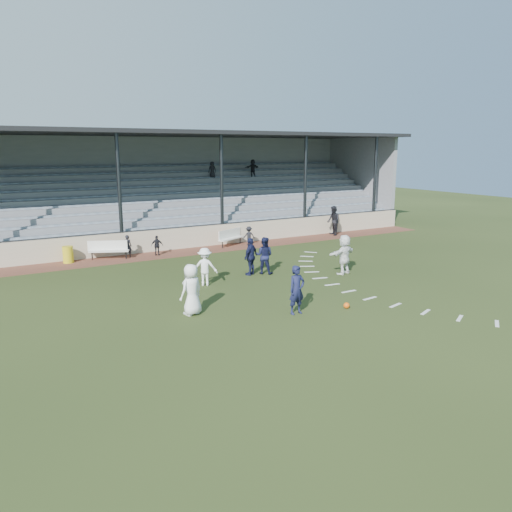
{
  "coord_description": "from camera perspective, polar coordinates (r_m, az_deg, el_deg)",
  "views": [
    {
      "loc": [
        -10.03,
        -14.74,
        5.62
      ],
      "look_at": [
        0.0,
        2.5,
        1.3
      ],
      "focal_mm": 35.0,
      "sensor_mm": 36.0,
      "label": 1
    }
  ],
  "objects": [
    {
      "name": "ground",
      "position": [
        18.7,
        3.87,
        -5.3
      ],
      "size": [
        90.0,
        90.0,
        0.0
      ],
      "primitive_type": "plane",
      "color": "#293616",
      "rests_on": "ground"
    },
    {
      "name": "bench_right",
      "position": [
        29.29,
        -2.94,
        2.3
      ],
      "size": [
        1.98,
        1.27,
        0.95
      ],
      "rotation": [
        0.0,
        0.0,
        0.44
      ],
      "color": "silver",
      "rests_on": "cinder_track"
    },
    {
      "name": "bench_left",
      "position": [
        26.77,
        -16.55,
        0.86
      ],
      "size": [
        2.0,
        1.22,
        0.95
      ],
      "rotation": [
        0.0,
        0.0,
        -0.41
      ],
      "color": "silver",
      "rests_on": "cinder_track"
    },
    {
      "name": "player_navy_lead",
      "position": [
        17.23,
        4.69,
        -3.89
      ],
      "size": [
        0.63,
        0.43,
        1.7
      ],
      "primitive_type": "imported",
      "rotation": [
        0.0,
        0.0,
        0.03
      ],
      "color": "#15183A",
      "rests_on": "ground"
    },
    {
      "name": "sub_right",
      "position": [
        29.45,
        -0.82,
        2.34
      ],
      "size": [
        0.78,
        0.55,
        1.1
      ],
      "primitive_type": "imported",
      "rotation": [
        0.0,
        0.0,
        2.93
      ],
      "color": "black",
      "rests_on": "cinder_track"
    },
    {
      "name": "grandstand",
      "position": [
        32.77,
        -12.25,
        5.95
      ],
      "size": [
        34.6,
        9.0,
        6.61
      ],
      "color": "gray",
      "rests_on": "ground"
    },
    {
      "name": "official",
      "position": [
        33.07,
        8.84,
        4.01
      ],
      "size": [
        0.96,
        1.1,
        1.92
      ],
      "primitive_type": "imported",
      "rotation": [
        0.0,
        0.0,
        4.43
      ],
      "color": "black",
      "rests_on": "cinder_track"
    },
    {
      "name": "retaining_wall",
      "position": [
        28.59,
        -9.17,
        1.95
      ],
      "size": [
        34.0,
        0.18,
        1.2
      ],
      "primitive_type": "cube",
      "color": "#C4B297",
      "rests_on": "ground"
    },
    {
      "name": "player_navy_wing",
      "position": [
        22.44,
        -0.6,
        -0.05
      ],
      "size": [
        1.07,
        0.86,
        1.7
      ],
      "primitive_type": "imported",
      "rotation": [
        0.0,
        0.0,
        3.67
      ],
      "color": "#15183A",
      "rests_on": "ground"
    },
    {
      "name": "sub_left_near",
      "position": [
        26.9,
        -14.48,
        1.1
      ],
      "size": [
        0.5,
        0.41,
        1.19
      ],
      "primitive_type": "imported",
      "rotation": [
        0.0,
        0.0,
        2.81
      ],
      "color": "black",
      "rests_on": "cinder_track"
    },
    {
      "name": "penalty_arc",
      "position": [
        21.19,
        13.17,
        -3.47
      ],
      "size": [
        3.89,
        14.63,
        0.01
      ],
      "color": "silver",
      "rests_on": "ground"
    },
    {
      "name": "sub_left_far",
      "position": [
        27.04,
        -11.24,
        1.18
      ],
      "size": [
        0.68,
        0.48,
        1.07
      ],
      "primitive_type": "imported",
      "rotation": [
        0.0,
        0.0,
        2.75
      ],
      "color": "black",
      "rests_on": "cinder_track"
    },
    {
      "name": "player_navy_mid",
      "position": [
        22.67,
        0.95,
        0.06
      ],
      "size": [
        1.04,
        1.03,
        1.69
      ],
      "primitive_type": "imported",
      "rotation": [
        0.0,
        0.0,
        2.36
      ],
      "color": "#15183A",
      "rests_on": "ground"
    },
    {
      "name": "trash_bin",
      "position": [
        26.55,
        -20.68,
        0.16
      ],
      "size": [
        0.52,
        0.52,
        0.83
      ],
      "primitive_type": "cylinder",
      "color": "gold",
      "rests_on": "cinder_track"
    },
    {
      "name": "player_white_back",
      "position": [
        22.98,
        10.05,
        0.19
      ],
      "size": [
        1.76,
        0.94,
        1.81
      ],
      "primitive_type": "imported",
      "rotation": [
        0.0,
        0.0,
        3.4
      ],
      "color": "white",
      "rests_on": "ground"
    },
    {
      "name": "cinder_track",
      "position": [
        27.74,
        -8.34,
        0.42
      ],
      "size": [
        34.0,
        2.0,
        0.02
      ],
      "primitive_type": "cube",
      "color": "brown",
      "rests_on": "ground"
    },
    {
      "name": "football",
      "position": [
        18.23,
        10.31,
        -5.58
      ],
      "size": [
        0.22,
        0.22,
        0.22
      ],
      "primitive_type": "sphere",
      "color": "#EE590E",
      "rests_on": "ground"
    },
    {
      "name": "player_white_lead",
      "position": [
        17.22,
        -7.38,
        -3.82
      ],
      "size": [
        1.01,
        0.81,
        1.78
      ],
      "primitive_type": "imported",
      "rotation": [
        0.0,
        0.0,
        3.47
      ],
      "color": "white",
      "rests_on": "ground"
    },
    {
      "name": "player_white_wing",
      "position": [
        20.83,
        -5.86,
        -1.24
      ],
      "size": [
        1.19,
        1.03,
        1.59
      ],
      "primitive_type": "imported",
      "rotation": [
        0.0,
        0.0,
        2.62
      ],
      "color": "white",
      "rests_on": "ground"
    }
  ]
}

